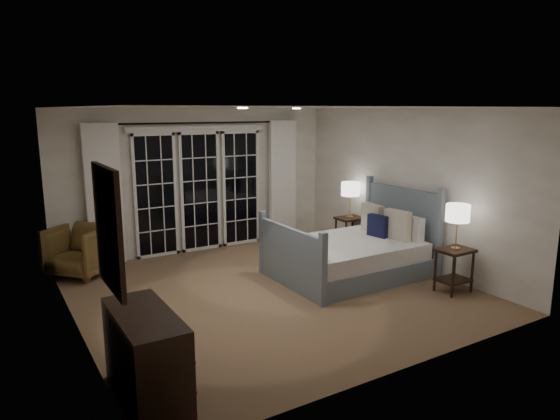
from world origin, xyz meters
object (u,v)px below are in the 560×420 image
armchair (81,250)px  dresser (146,357)px  nightstand_right (349,228)px  lamp_right (350,189)px  lamp_left (458,213)px  nightstand_left (454,264)px  bed (352,254)px

armchair → dresser: 3.81m
nightstand_right → dresser: size_ratio=0.53×
lamp_right → lamp_left: bearing=-92.9°
nightstand_left → lamp_left: (-0.00, 0.00, 0.70)m
nightstand_right → dresser: dresser is taller
nightstand_right → lamp_left: 2.52m
lamp_left → dresser: lamp_left is taller
nightstand_left → dresser: (-4.38, -0.39, -0.01)m
nightstand_right → lamp_right: (0.00, 0.00, 0.71)m
lamp_left → dresser: 4.45m
nightstand_left → lamp_right: size_ratio=0.97×
nightstand_left → lamp_left: lamp_left is taller
nightstand_left → nightstand_right: size_ratio=1.03×
bed → lamp_right: 1.61m
lamp_right → armchair: size_ratio=0.75×
nightstand_left → armchair: (-4.25, 3.42, -0.02)m
nightstand_right → nightstand_left: bearing=-92.9°
nightstand_right → dresser: 5.31m
nightstand_right → lamp_left: size_ratio=0.96×
lamp_left → lamp_right: (0.12, 2.42, -0.01)m
lamp_left → dresser: size_ratio=0.55×
nightstand_left → armchair: bearing=141.2°
lamp_left → nightstand_left: bearing=0.0°
lamp_right → nightstand_left: bearing=-92.9°
bed → nightstand_right: bed is taller
lamp_left → armchair: (-4.25, 3.42, -0.72)m
nightstand_right → lamp_left: lamp_left is taller
nightstand_left → armchair: 5.45m
bed → armchair: (-3.52, 2.13, 0.06)m
bed → lamp_right: bed is taller
armchair → dresser: (-0.13, -3.81, 0.01)m
nightstand_right → lamp_right: lamp_right is taller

